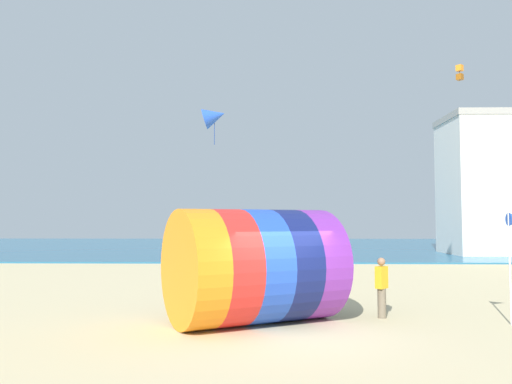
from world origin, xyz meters
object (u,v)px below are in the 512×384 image
Objects in this scene: kite_blue_delta at (214,116)px; kite_orange_box at (460,73)px; kite_handler at (382,287)px; giant_inflatable_tube at (255,266)px.

kite_orange_box is (12.83, 2.70, 2.87)m from kite_blue_delta.
kite_orange_box reaches higher than kite_handler.
giant_inflatable_tube is 18.97m from kite_orange_box.
kite_orange_box is at bearing 11.88° from kite_blue_delta.
kite_orange_box is (10.62, 12.80, 9.11)m from giant_inflatable_tube.
kite_handler is 12.96m from kite_blue_delta.
kite_handler is (3.60, 0.80, -0.66)m from giant_inflatable_tube.
giant_inflatable_tube is at bearing -167.46° from kite_handler.
kite_blue_delta reaches higher than giant_inflatable_tube.
kite_blue_delta is at bearing 102.33° from giant_inflatable_tube.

